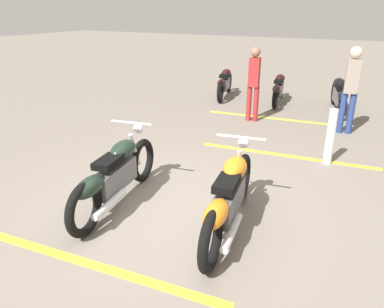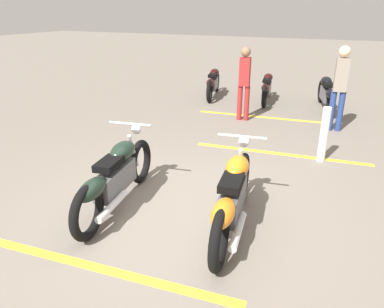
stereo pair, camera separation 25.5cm
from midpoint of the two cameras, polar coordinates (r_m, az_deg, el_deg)
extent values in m
plane|color=slate|center=(4.95, -3.89, -8.92)|extent=(60.00, 60.00, 0.00)
torus|color=black|center=(5.15, 6.50, -3.53)|extent=(0.68, 0.21, 0.67)
torus|color=black|center=(3.82, 2.32, -13.27)|extent=(0.68, 0.21, 0.67)
cube|color=#59595E|center=(4.38, 4.64, -7.03)|extent=(0.86, 0.35, 0.32)
ellipsoid|color=orange|center=(4.49, 5.46, -2.05)|extent=(0.56, 0.36, 0.24)
ellipsoid|color=orange|center=(3.83, 2.95, -9.18)|extent=(0.59, 0.32, 0.22)
cube|color=black|center=(4.14, 4.39, -4.47)|extent=(0.47, 0.31, 0.09)
cylinder|color=silver|center=(4.84, 6.15, -1.87)|extent=(0.27, 0.10, 0.56)
cylinder|color=silver|center=(4.63, 6.25, 2.70)|extent=(0.13, 0.62, 0.04)
sphere|color=silver|center=(4.87, 6.60, 1.88)|extent=(0.15, 0.15, 0.15)
cylinder|color=silver|center=(4.11, 5.37, -11.83)|extent=(0.71, 0.20, 0.09)
torus|color=black|center=(5.68, -9.31, -1.17)|extent=(0.68, 0.22, 0.67)
torus|color=black|center=(4.47, -17.59, -8.71)|extent=(0.68, 0.22, 0.67)
cube|color=#59595E|center=(4.98, -13.28, -3.87)|extent=(0.86, 0.36, 0.32)
ellipsoid|color=black|center=(5.08, -12.15, 0.45)|extent=(0.56, 0.36, 0.24)
ellipsoid|color=black|center=(4.48, -16.84, -5.26)|extent=(0.59, 0.33, 0.22)
cube|color=black|center=(4.76, -14.30, -1.48)|extent=(0.47, 0.31, 0.09)
cylinder|color=silver|center=(5.39, -10.48, 0.46)|extent=(0.27, 0.10, 0.56)
cylinder|color=silver|center=(5.21, -11.03, 4.61)|extent=(0.14, 0.62, 0.04)
sphere|color=silver|center=(5.43, -10.00, 3.82)|extent=(0.15, 0.15, 0.15)
cylinder|color=silver|center=(4.68, -13.89, -7.88)|extent=(0.71, 0.20, 0.09)
torus|color=black|center=(11.08, 18.87, 9.27)|extent=(0.66, 0.27, 0.66)
torus|color=black|center=(9.61, 20.05, 7.32)|extent=(0.66, 0.27, 0.66)
cube|color=#59595E|center=(10.28, 19.52, 8.75)|extent=(0.85, 0.42, 0.31)
ellipsoid|color=black|center=(10.48, 19.52, 10.64)|extent=(0.56, 0.40, 0.24)
ellipsoid|color=black|center=(9.71, 20.08, 8.80)|extent=(0.59, 0.37, 0.22)
cube|color=black|center=(10.10, 19.81, 10.10)|extent=(0.48, 0.34, 0.09)
torus|color=black|center=(11.47, 11.23, 10.31)|extent=(0.62, 0.20, 0.61)
torus|color=black|center=(10.09, 10.47, 8.79)|extent=(0.62, 0.20, 0.61)
cube|color=#59595E|center=(10.72, 10.88, 9.96)|extent=(0.79, 0.32, 0.29)
ellipsoid|color=black|center=(10.91, 11.12, 11.61)|extent=(0.51, 0.33, 0.22)
ellipsoid|color=black|center=(10.18, 10.64, 10.09)|extent=(0.54, 0.30, 0.20)
cube|color=black|center=(10.55, 10.92, 11.19)|extent=(0.43, 0.28, 0.08)
torus|color=black|center=(11.95, 3.23, 11.20)|extent=(0.65, 0.25, 0.64)
torus|color=black|center=(10.50, 2.04, 9.73)|extent=(0.65, 0.25, 0.64)
cube|color=#59595E|center=(11.16, 2.64, 10.88)|extent=(0.83, 0.39, 0.31)
ellipsoid|color=black|center=(11.36, 2.87, 12.54)|extent=(0.55, 0.38, 0.23)
ellipsoid|color=black|center=(10.61, 2.19, 11.04)|extent=(0.57, 0.35, 0.21)
cube|color=black|center=(10.99, 2.56, 12.12)|extent=(0.46, 0.32, 0.09)
cylinder|color=maroon|center=(8.87, 6.61, 7.92)|extent=(0.12, 0.12, 0.82)
cylinder|color=maroon|center=(8.84, 7.69, 7.82)|extent=(0.12, 0.12, 0.82)
cube|color=maroon|center=(8.70, 7.38, 12.57)|extent=(0.22, 0.26, 0.65)
sphere|color=#8C664C|center=(8.64, 7.53, 15.50)|extent=(0.22, 0.22, 0.22)
cylinder|color=navy|center=(8.54, 21.29, 6.19)|extent=(0.13, 0.13, 0.87)
cylinder|color=navy|center=(8.52, 20.10, 6.32)|extent=(0.13, 0.13, 0.87)
cube|color=gray|center=(8.37, 21.41, 11.40)|extent=(0.24, 0.28, 0.69)
sphere|color=beige|center=(8.31, 21.88, 14.61)|extent=(0.24, 0.24, 0.24)
cylinder|color=white|center=(6.69, 18.83, 2.86)|extent=(0.14, 0.14, 0.97)
cube|color=yellow|center=(4.17, -16.61, -16.54)|extent=(0.41, 3.20, 0.01)
cube|color=yellow|center=(6.96, 12.53, 0.03)|extent=(0.41, 3.20, 0.01)
cube|color=yellow|center=(9.25, 10.05, 5.69)|extent=(0.41, 3.20, 0.01)
camera|label=1|loc=(0.13, 88.55, 0.58)|focal=34.26mm
camera|label=2|loc=(0.13, -91.45, -0.58)|focal=34.26mm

